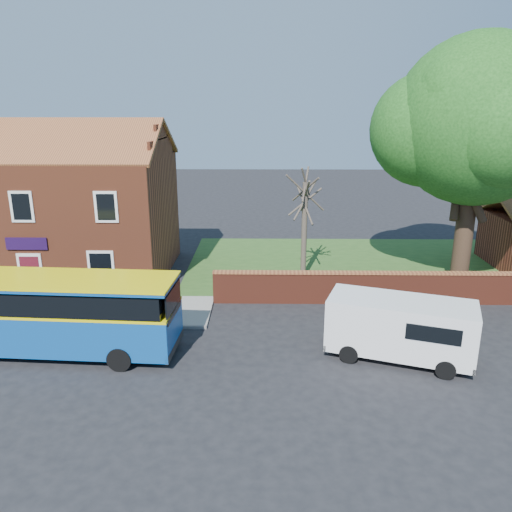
{
  "coord_description": "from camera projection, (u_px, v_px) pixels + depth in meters",
  "views": [
    {
      "loc": [
        4.41,
        -15.52,
        9.16
      ],
      "look_at": [
        4.1,
        5.0,
        2.97
      ],
      "focal_mm": 35.0,
      "sensor_mm": 36.0,
      "label": 1
    }
  ],
  "objects": [
    {
      "name": "ground",
      "position": [
        138.0,
        377.0,
        17.57
      ],
      "size": [
        120.0,
        120.0,
        0.0
      ],
      "primitive_type": "plane",
      "color": "black",
      "rests_on": "ground"
    },
    {
      "name": "pavement",
      "position": [
        18.0,
        310.0,
        23.16
      ],
      "size": [
        18.0,
        3.5,
        0.12
      ],
      "primitive_type": "cube",
      "color": "gray",
      "rests_on": "ground"
    },
    {
      "name": "grass_strip",
      "position": [
        407.0,
        265.0,
        29.82
      ],
      "size": [
        26.0,
        12.0,
        0.04
      ],
      "primitive_type": "cube",
      "color": "#426B28",
      "rests_on": "ground"
    },
    {
      "name": "shop_building",
      "position": [
        58.0,
        214.0,
        27.69
      ],
      "size": [
        12.3,
        8.13,
        10.5
      ],
      "color": "brown",
      "rests_on": "ground"
    },
    {
      "name": "boundary_wall",
      "position": [
        442.0,
        288.0,
        23.85
      ],
      "size": [
        22.0,
        0.38,
        1.6
      ],
      "color": "maroon",
      "rests_on": "ground"
    },
    {
      "name": "bus",
      "position": [
        37.0,
        310.0,
        18.89
      ],
      "size": [
        10.11,
        3.13,
        3.04
      ],
      "rotation": [
        0.0,
        0.0,
        -0.06
      ],
      "color": "#0D4999",
      "rests_on": "ground"
    },
    {
      "name": "van_near",
      "position": [
        401.0,
        326.0,
        18.53
      ],
      "size": [
        5.68,
        3.72,
        2.32
      ],
      "rotation": [
        0.0,
        0.0,
        -0.33
      ],
      "color": "white",
      "rests_on": "ground"
    },
    {
      "name": "large_tree",
      "position": [
        477.0,
        126.0,
        24.17
      ],
      "size": [
        10.29,
        8.14,
        12.55
      ],
      "color": "black",
      "rests_on": "ground"
    },
    {
      "name": "bare_tree",
      "position": [
        304.0,
        225.0,
        26.92
      ],
      "size": [
        2.17,
        2.59,
        5.79
      ],
      "color": "#4C4238",
      "rests_on": "ground"
    }
  ]
}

